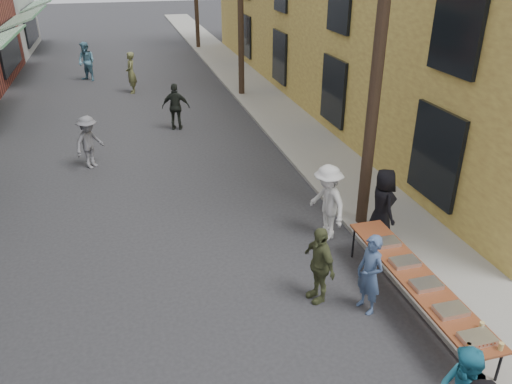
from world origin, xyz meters
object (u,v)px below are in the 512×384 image
utility_pole_near (381,28)px  server (383,205)px  serving_table (416,278)px  catering_tray_sausage (477,338)px

utility_pole_near → server: 3.66m
serving_table → catering_tray_sausage: bearing=-90.0°
serving_table → server: server is taller
utility_pole_near → catering_tray_sausage: size_ratio=18.00×
utility_pole_near → server: size_ratio=5.44×
utility_pole_near → catering_tray_sausage: 6.05m
utility_pole_near → server: utility_pole_near is taller
utility_pole_near → serving_table: 4.92m
utility_pole_near → server: (0.05, -0.78, -3.57)m
serving_table → server: (0.55, 2.31, 0.21)m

